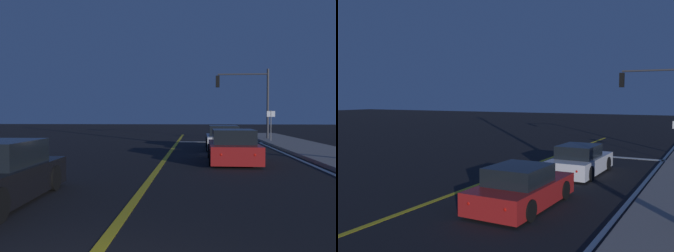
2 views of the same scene
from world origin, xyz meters
TOP-DOWN VIEW (x-y plane):
  - lane_line_center at (0.00, 12.50)m, footprint 0.20×42.50m
  - lane_line_edge_right at (5.78, 12.50)m, footprint 0.16×42.50m
  - stop_bar at (3.01, 23.50)m, footprint 6.03×0.50m
  - car_distant_tail_red at (2.85, 11.88)m, footprint 2.04×4.47m
  - car_lead_oncoming_white at (2.87, 17.84)m, footprint 1.99×4.52m
  - traffic_signal_near_right at (5.34, 25.80)m, footprint 4.07×0.28m
  - street_sign_corner at (6.53, 23.00)m, footprint 0.56×0.06m

SIDE VIEW (x-z plane):
  - lane_line_center at x=0.00m, z-range 0.00..0.01m
  - lane_line_edge_right at x=5.78m, z-range 0.00..0.01m
  - stop_bar at x=3.01m, z-range 0.00..0.01m
  - car_lead_oncoming_white at x=2.87m, z-range -0.09..1.25m
  - car_distant_tail_red at x=2.85m, z-range -0.09..1.25m
  - street_sign_corner at x=6.53m, z-range 0.40..2.67m
  - traffic_signal_near_right at x=5.34m, z-range 0.94..6.44m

